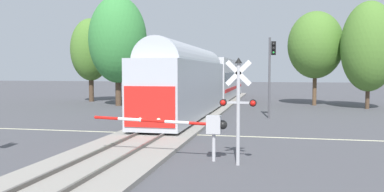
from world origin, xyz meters
The scene contains 12 objects.
ground_plane centered at (0.00, 0.00, 0.00)m, with size 220.00×220.00×0.00m, color #47474C.
road_centre_stripe centered at (0.00, 0.00, 0.00)m, with size 44.00×0.20×0.01m.
railway_track centered at (0.00, 0.00, 0.10)m, with size 4.40×80.00×0.32m.
commuter_train centered at (0.00, 17.15, 2.79)m, with size 3.04×41.03×5.16m.
crossing_gate_near centered at (3.44, -6.16, 1.41)m, with size 5.56×0.40×1.80m.
crossing_signal_mast centered at (5.02, -6.67, 2.47)m, with size 1.36×0.44×4.04m.
crossing_gate_far centered at (-3.54, 6.16, 1.41)m, with size 5.13×0.40×1.80m.
traffic_signal_far_side centered at (6.12, 8.59, 4.03)m, with size 0.53×0.38×6.04m.
pine_left_background centered at (-14.59, 21.50, 6.02)m, with size 4.64×4.64×9.66m.
oak_far_right centered at (10.47, 21.24, 6.22)m, with size 5.60×5.60×9.68m.
maple_right_background centered at (14.96, 18.24, 5.84)m, with size 5.04×5.04×10.06m.
oak_behind_train centered at (-9.26, 16.67, 6.72)m, with size 5.86×5.86×11.15m.
Camera 1 is at (6.29, -21.36, 3.53)m, focal length 36.99 mm.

